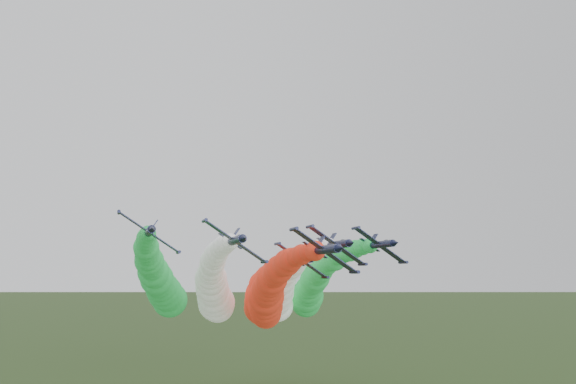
% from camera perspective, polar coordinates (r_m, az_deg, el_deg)
% --- Properties ---
extents(jet_lead, '(19.10, 81.56, 21.03)m').
position_cam_1_polar(jet_lead, '(132.09, -1.98, -10.51)').
color(jet_lead, '#111534').
rests_on(jet_lead, ground).
extents(jet_inner_left, '(19.40, 81.86, 21.33)m').
position_cam_1_polar(jet_inner_left, '(138.40, -7.49, -9.90)').
color(jet_inner_left, '#111534').
rests_on(jet_inner_left, ground).
extents(jet_inner_right, '(19.62, 82.08, 21.55)m').
position_cam_1_polar(jet_inner_right, '(144.12, -0.73, -9.89)').
color(jet_inner_right, '#111534').
rests_on(jet_inner_right, ground).
extents(jet_outer_left, '(19.80, 82.25, 21.73)m').
position_cam_1_polar(jet_outer_left, '(142.76, -12.82, -9.02)').
color(jet_outer_left, '#111534').
rests_on(jet_outer_left, ground).
extents(jet_outer_right, '(19.47, 81.93, 21.40)m').
position_cam_1_polar(jet_outer_right, '(153.11, 2.55, -9.62)').
color(jet_outer_right, '#111534').
rests_on(jet_outer_right, ground).
extents(jet_trail, '(19.15, 81.60, 21.08)m').
position_cam_1_polar(jet_trail, '(155.05, -2.71, -10.56)').
color(jet_trail, '#111534').
rests_on(jet_trail, ground).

